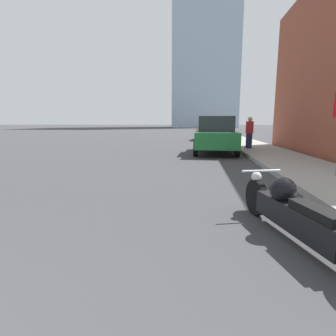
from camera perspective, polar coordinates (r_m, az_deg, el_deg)
sidewalk at (r=39.86m, az=11.13°, el=7.61°), size 2.43×240.00×0.15m
distant_tower at (r=97.26m, az=8.31°, el=28.89°), size 20.31×20.31×66.82m
motorcycle at (r=3.66m, az=25.68°, el=-8.73°), size 0.91×2.58×0.77m
parked_car_green at (r=13.04m, az=10.31°, el=7.06°), size 2.11×4.28×1.78m
parked_car_red at (r=23.28m, az=8.72°, el=7.96°), size 2.09×4.02×1.53m
pedestrian at (r=14.53m, az=17.29°, el=7.43°), size 0.36×0.23×1.64m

